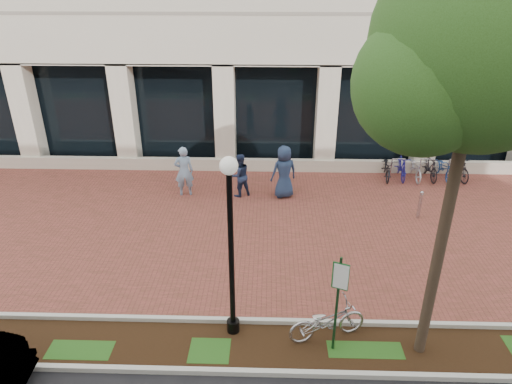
{
  "coord_description": "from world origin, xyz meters",
  "views": [
    {
      "loc": [
        -0.23,
        -12.66,
        7.3
      ],
      "look_at": [
        -0.59,
        -0.8,
        1.58
      ],
      "focal_mm": 32.0,
      "sensor_mm": 36.0,
      "label": 1
    }
  ],
  "objects_px": {
    "lamppost": "(231,241)",
    "pedestrian_left": "(184,171)",
    "locked_bicycle": "(327,321)",
    "bike_rack_cluster": "(422,167)",
    "pedestrian_mid": "(240,175)",
    "pedestrian_right": "(284,172)",
    "street_tree": "(482,56)",
    "parking_sign": "(338,293)",
    "bollard": "(420,205)"
  },
  "relations": [
    {
      "from": "bike_rack_cluster",
      "to": "locked_bicycle",
      "type": "bearing_deg",
      "value": -117.48
    },
    {
      "from": "locked_bicycle",
      "to": "bike_rack_cluster",
      "type": "height_order",
      "value": "bike_rack_cluster"
    },
    {
      "from": "locked_bicycle",
      "to": "bollard",
      "type": "height_order",
      "value": "bollard"
    },
    {
      "from": "street_tree",
      "to": "pedestrian_mid",
      "type": "relative_size",
      "value": 5.08
    },
    {
      "from": "lamppost",
      "to": "pedestrian_left",
      "type": "distance_m",
      "value": 7.46
    },
    {
      "from": "lamppost",
      "to": "pedestrian_left",
      "type": "height_order",
      "value": "lamppost"
    },
    {
      "from": "pedestrian_right",
      "to": "parking_sign",
      "type": "bearing_deg",
      "value": 76.03
    },
    {
      "from": "lamppost",
      "to": "pedestrian_right",
      "type": "relative_size",
      "value": 2.2
    },
    {
      "from": "street_tree",
      "to": "lamppost",
      "type": "bearing_deg",
      "value": 174.26
    },
    {
      "from": "pedestrian_left",
      "to": "pedestrian_mid",
      "type": "bearing_deg",
      "value": 167.76
    },
    {
      "from": "parking_sign",
      "to": "bollard",
      "type": "xyz_separation_m",
      "value": [
        3.5,
        5.91,
        -0.99
      ]
    },
    {
      "from": "pedestrian_left",
      "to": "pedestrian_right",
      "type": "bearing_deg",
      "value": 167.68
    },
    {
      "from": "locked_bicycle",
      "to": "pedestrian_left",
      "type": "relative_size",
      "value": 0.96
    },
    {
      "from": "lamppost",
      "to": "bike_rack_cluster",
      "type": "xyz_separation_m",
      "value": [
        6.72,
        8.71,
        -1.92
      ]
    },
    {
      "from": "parking_sign",
      "to": "lamppost",
      "type": "distance_m",
      "value": 2.4
    },
    {
      "from": "pedestrian_left",
      "to": "bike_rack_cluster",
      "type": "bearing_deg",
      "value": 179.18
    },
    {
      "from": "locked_bicycle",
      "to": "pedestrian_left",
      "type": "distance_m",
      "value": 8.32
    },
    {
      "from": "street_tree",
      "to": "bike_rack_cluster",
      "type": "xyz_separation_m",
      "value": [
        2.63,
        9.12,
        -5.65
      ]
    },
    {
      "from": "street_tree",
      "to": "bike_rack_cluster",
      "type": "distance_m",
      "value": 11.05
    },
    {
      "from": "pedestrian_left",
      "to": "bike_rack_cluster",
      "type": "relative_size",
      "value": 0.53
    },
    {
      "from": "lamppost",
      "to": "street_tree",
      "type": "distance_m",
      "value": 5.55
    },
    {
      "from": "pedestrian_mid",
      "to": "bollard",
      "type": "relative_size",
      "value": 1.61
    },
    {
      "from": "pedestrian_mid",
      "to": "pedestrian_right",
      "type": "distance_m",
      "value": 1.58
    },
    {
      "from": "lamppost",
      "to": "pedestrian_mid",
      "type": "xyz_separation_m",
      "value": [
        -0.29,
        6.94,
        -1.59
      ]
    },
    {
      "from": "pedestrian_mid",
      "to": "pedestrian_left",
      "type": "bearing_deg",
      "value": -29.18
    },
    {
      "from": "street_tree",
      "to": "bike_rack_cluster",
      "type": "height_order",
      "value": "street_tree"
    },
    {
      "from": "street_tree",
      "to": "bollard",
      "type": "bearing_deg",
      "value": 74.74
    },
    {
      "from": "street_tree",
      "to": "pedestrian_left",
      "type": "height_order",
      "value": "street_tree"
    },
    {
      "from": "bollard",
      "to": "bike_rack_cluster",
      "type": "xyz_separation_m",
      "value": [
        1.04,
        3.28,
        -0.04
      ]
    },
    {
      "from": "parking_sign",
      "to": "locked_bicycle",
      "type": "height_order",
      "value": "parking_sign"
    },
    {
      "from": "pedestrian_mid",
      "to": "parking_sign",
      "type": "bearing_deg",
      "value": 79.59
    },
    {
      "from": "lamppost",
      "to": "pedestrian_right",
      "type": "bearing_deg",
      "value": 79.47
    },
    {
      "from": "lamppost",
      "to": "street_tree",
      "type": "xyz_separation_m",
      "value": [
        4.09,
        -0.41,
        3.73
      ]
    },
    {
      "from": "pedestrian_mid",
      "to": "bollard",
      "type": "xyz_separation_m",
      "value": [
        5.96,
        -1.52,
        -0.29
      ]
    },
    {
      "from": "bollard",
      "to": "bike_rack_cluster",
      "type": "distance_m",
      "value": 3.44
    },
    {
      "from": "pedestrian_left",
      "to": "locked_bicycle",
      "type": "bearing_deg",
      "value": 109.63
    },
    {
      "from": "lamppost",
      "to": "pedestrian_right",
      "type": "xyz_separation_m",
      "value": [
        1.29,
        6.93,
        -1.43
      ]
    },
    {
      "from": "street_tree",
      "to": "pedestrian_right",
      "type": "xyz_separation_m",
      "value": [
        -2.8,
        7.34,
        -5.16
      ]
    },
    {
      "from": "parking_sign",
      "to": "pedestrian_right",
      "type": "height_order",
      "value": "parking_sign"
    },
    {
      "from": "bollard",
      "to": "lamppost",
      "type": "bearing_deg",
      "value": -136.31
    },
    {
      "from": "pedestrian_mid",
      "to": "pedestrian_right",
      "type": "height_order",
      "value": "pedestrian_right"
    },
    {
      "from": "lamppost",
      "to": "pedestrian_mid",
      "type": "relative_size",
      "value": 2.65
    },
    {
      "from": "bike_rack_cluster",
      "to": "lamppost",
      "type": "bearing_deg",
      "value": -127.38
    },
    {
      "from": "parking_sign",
      "to": "bike_rack_cluster",
      "type": "distance_m",
      "value": 10.3
    },
    {
      "from": "lamppost",
      "to": "pedestrian_left",
      "type": "relative_size",
      "value": 2.29
    },
    {
      "from": "locked_bicycle",
      "to": "parking_sign",
      "type": "bearing_deg",
      "value": -179.9
    },
    {
      "from": "pedestrian_mid",
      "to": "bike_rack_cluster",
      "type": "relative_size",
      "value": 0.46
    },
    {
      "from": "pedestrian_left",
      "to": "street_tree",
      "type": "bearing_deg",
      "value": 118.94
    },
    {
      "from": "bollard",
      "to": "street_tree",
      "type": "bearing_deg",
      "value": -105.26
    },
    {
      "from": "bollard",
      "to": "pedestrian_right",
      "type": "bearing_deg",
      "value": 161.09
    }
  ]
}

